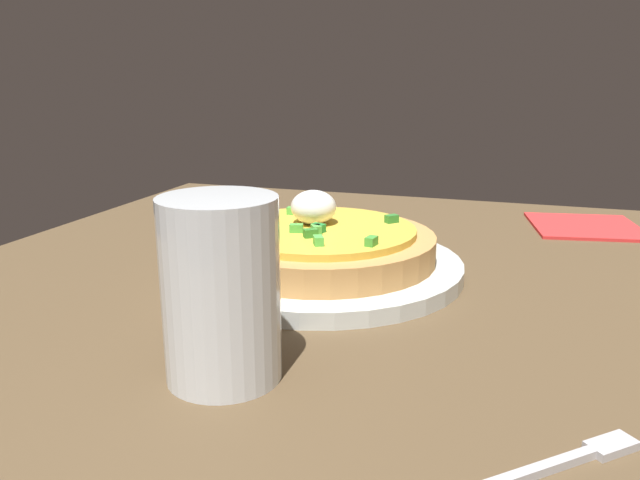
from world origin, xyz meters
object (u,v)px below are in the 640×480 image
plate (320,266)px  cup_near (222,299)px  pizza (320,243)px  fork (565,461)px  napkin (585,226)px

plate → cup_near: size_ratio=2.32×
plate → pizza: 2.48cm
plate → pizza: pizza is taller
fork → napkin: 54.28cm
pizza → cup_near: bearing=1.5°
cup_near → fork: cup_near is taller
fork → cup_near: bearing=128.6°
plate → cup_near: (22.33, 0.54, 4.71)cm
plate → fork: (25.69, 21.58, -0.50)cm
plate → fork: plate is taller
pizza → fork: (25.74, 21.62, -2.98)cm
napkin → fork: bearing=-5.8°
fork → napkin: size_ratio=0.70×
napkin → pizza: bearing=-43.8°
cup_near → fork: size_ratio=1.32×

